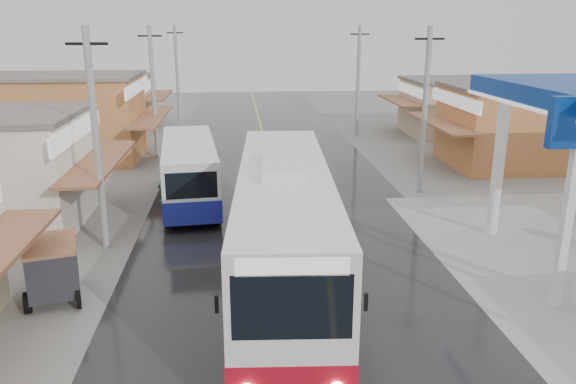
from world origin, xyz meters
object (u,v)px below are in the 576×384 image
at_px(cyclist, 167,205).
at_px(second_bus, 190,171).
at_px(tricycle_near, 52,267).
at_px(coach_bus, 284,226).

bearing_deg(cyclist, second_bus, 58.73).
bearing_deg(tricycle_near, cyclist, 53.12).
relative_size(second_bus, tricycle_near, 3.55).
xyz_separation_m(coach_bus, second_bus, (-3.62, 9.05, -0.44)).
xyz_separation_m(coach_bus, cyclist, (-4.40, 6.51, -1.27)).
bearing_deg(tricycle_near, coach_bus, -13.26).
bearing_deg(second_bus, cyclist, -112.74).
bearing_deg(tricycle_near, second_bus, 54.18).
distance_m(coach_bus, tricycle_near, 7.11).
bearing_deg(second_bus, coach_bus, -73.72).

